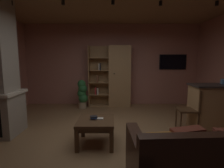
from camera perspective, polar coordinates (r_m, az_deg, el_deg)
floor at (r=3.61m, az=-0.01°, el=-17.80°), size 5.95×5.69×0.02m
wall_back at (r=6.14m, az=0.05°, el=6.21°), size 6.07×0.06×2.77m
window_pane_back at (r=6.13m, az=-3.78°, el=4.43°), size 0.60×0.01×0.79m
bookshelf_cabinet at (r=5.89m, az=1.66°, el=2.45°), size 1.40×0.41×2.03m
kitchen_bar_counter at (r=4.69m, az=32.80°, el=-6.27°), size 1.48×0.60×1.02m
leather_couch at (r=2.53m, az=26.91°, el=-22.71°), size 1.70×0.98×0.84m
coffee_table at (r=3.31m, az=-5.18°, el=-12.93°), size 0.67×0.70×0.47m
table_book_0 at (r=3.29m, az=-3.99°, el=-11.22°), size 0.14×0.10×0.02m
table_book_1 at (r=3.28m, az=-5.89°, el=-10.96°), size 0.11×0.09×0.02m
table_book_2 at (r=3.29m, az=-5.91°, el=-10.54°), size 0.15×0.13×0.02m
dining_chair at (r=4.25m, az=24.58°, el=-6.83°), size 0.45×0.45×0.92m
potted_floor_plant at (r=5.71m, az=-9.54°, el=-3.08°), size 0.34×0.33×0.93m
wall_mounted_tv at (r=6.43m, az=19.35°, el=6.80°), size 0.91×0.06×0.51m
track_light_spot_0 at (r=4.42m, az=-30.00°, el=21.91°), size 0.07×0.07×0.09m
track_light_spot_1 at (r=4.00m, az=-15.57°, el=24.24°), size 0.07×0.07×0.09m
track_light_spot_2 at (r=3.86m, az=0.46°, el=25.14°), size 0.07×0.07×0.09m
track_light_spot_3 at (r=4.05m, az=15.70°, el=24.03°), size 0.07×0.07×0.09m
track_light_spot_4 at (r=4.48m, az=31.18°, el=21.62°), size 0.07×0.07×0.09m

